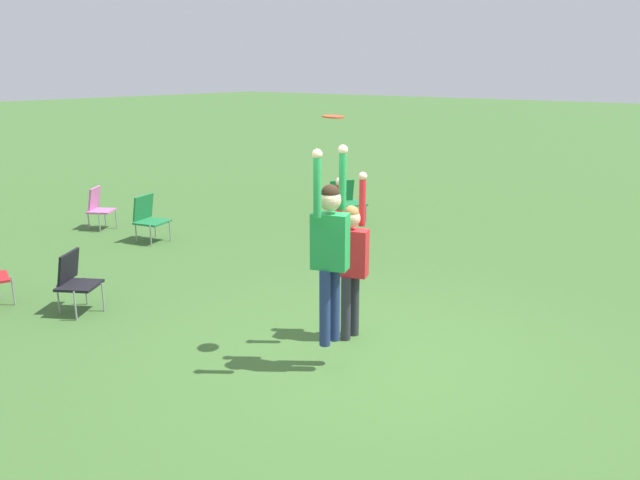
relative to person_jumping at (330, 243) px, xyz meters
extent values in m
plane|color=#3D662D|center=(0.42, -0.17, -1.43)|extent=(120.00, 120.00, 0.00)
cylinder|color=navy|center=(-0.09, 0.00, -0.71)|extent=(0.12, 0.12, 0.85)
cylinder|color=navy|center=(0.09, 0.00, -0.71)|extent=(0.12, 0.12, 0.85)
cube|color=green|center=(0.00, 0.00, 0.01)|extent=(0.32, 0.43, 0.60)
sphere|color=beige|center=(0.00, 0.00, 0.46)|extent=(0.23, 0.23, 0.23)
sphere|color=black|center=(0.00, 0.00, 0.52)|extent=(0.20, 0.20, 0.20)
cylinder|color=green|center=(-0.22, 0.00, 0.63)|extent=(0.08, 0.08, 0.64)
sphere|color=beige|center=(-0.22, 0.00, 0.95)|extent=(0.10, 0.10, 0.10)
cylinder|color=green|center=(0.22, 0.00, 0.63)|extent=(0.08, 0.08, 0.64)
sphere|color=beige|center=(0.22, 0.00, 0.95)|extent=(0.10, 0.10, 0.10)
cylinder|color=#2D2D38|center=(0.69, 0.28, -1.03)|extent=(0.12, 0.12, 0.80)
cylinder|color=#2D2D38|center=(0.88, 0.28, -1.03)|extent=(0.12, 0.12, 0.80)
cube|color=red|center=(0.79, 0.28, -0.35)|extent=(0.32, 0.45, 0.57)
sphere|color=beige|center=(0.79, 0.28, 0.07)|extent=(0.22, 0.22, 0.22)
sphere|color=olive|center=(0.79, 0.28, 0.13)|extent=(0.18, 0.18, 0.18)
cylinder|color=red|center=(0.56, 0.28, 0.24)|extent=(0.08, 0.08, 0.60)
sphere|color=beige|center=(0.56, 0.28, 0.54)|extent=(0.10, 0.10, 0.10)
cylinder|color=red|center=(1.01, 0.28, 0.24)|extent=(0.08, 0.08, 0.60)
sphere|color=beige|center=(1.01, 0.28, 0.54)|extent=(0.10, 0.10, 0.10)
cylinder|color=#E04C23|center=(0.36, 0.24, 1.27)|extent=(0.25, 0.25, 0.03)
cylinder|color=gray|center=(1.83, 7.21, -1.23)|extent=(0.02, 0.02, 0.40)
cylinder|color=gray|center=(2.22, 7.21, -1.23)|extent=(0.02, 0.02, 0.40)
cylinder|color=gray|center=(1.83, 7.60, -1.23)|extent=(0.02, 0.02, 0.40)
cylinder|color=gray|center=(2.22, 7.60, -1.23)|extent=(0.02, 0.02, 0.40)
cube|color=#C666A3|center=(2.02, 7.40, -1.05)|extent=(0.63, 0.63, 0.04)
cube|color=#C666A3|center=(2.02, 7.61, -0.81)|extent=(0.45, 0.34, 0.45)
cylinder|color=gray|center=(-1.23, 4.60, -1.22)|extent=(0.02, 0.02, 0.42)
cylinder|color=gray|center=(-1.01, 3.41, -1.23)|extent=(0.02, 0.02, 0.40)
cylinder|color=gray|center=(-0.59, 3.41, -1.23)|extent=(0.02, 0.02, 0.40)
cylinder|color=gray|center=(-1.01, 3.82, -1.23)|extent=(0.02, 0.02, 0.40)
cylinder|color=gray|center=(-0.59, 3.82, -1.23)|extent=(0.02, 0.02, 0.40)
cube|color=black|center=(-0.80, 3.62, -1.05)|extent=(0.67, 0.67, 0.04)
cube|color=black|center=(-0.80, 3.84, -0.82)|extent=(0.47, 0.34, 0.41)
cylinder|color=gray|center=(5.44, 3.49, -1.22)|extent=(0.02, 0.02, 0.42)
cylinder|color=gray|center=(5.91, 3.49, -1.22)|extent=(0.02, 0.02, 0.42)
cylinder|color=gray|center=(5.44, 3.96, -1.22)|extent=(0.02, 0.02, 0.42)
cylinder|color=gray|center=(5.91, 3.96, -1.22)|extent=(0.02, 0.02, 0.42)
cube|color=#1E753D|center=(5.68, 3.73, -1.03)|extent=(0.75, 0.75, 0.04)
cube|color=#1E753D|center=(5.68, 3.98, -0.78)|extent=(0.53, 0.39, 0.47)
cylinder|color=gray|center=(1.83, 5.56, -1.23)|extent=(0.02, 0.02, 0.40)
cylinder|color=gray|center=(2.27, 5.56, -1.23)|extent=(0.02, 0.02, 0.40)
cylinder|color=gray|center=(1.83, 6.00, -1.23)|extent=(0.02, 0.02, 0.40)
cylinder|color=gray|center=(2.27, 6.00, -1.23)|extent=(0.02, 0.02, 0.40)
cube|color=#1E753D|center=(2.05, 5.78, -1.05)|extent=(0.65, 0.65, 0.04)
cube|color=#1E753D|center=(2.05, 6.03, -0.79)|extent=(0.54, 0.25, 0.47)
camera|label=1|loc=(-5.03, -3.80, 1.77)|focal=35.00mm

